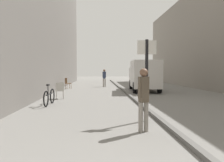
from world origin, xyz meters
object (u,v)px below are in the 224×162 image
at_px(delivery_van, 144,75).
at_px(cafe_chair_near_window, 67,83).
at_px(pedestrian_main_foreground, 104,77).
at_px(bicycle_leaning, 49,97).
at_px(pedestrian_mid_block, 144,95).
at_px(street_sign_post, 147,73).
at_px(cafe_chair_by_doorway, 60,89).

bearing_deg(delivery_van, cafe_chair_near_window, 163.80).
distance_m(pedestrian_main_foreground, bicycle_leaning, 10.95).
bearing_deg(cafe_chair_near_window, pedestrian_mid_block, -13.85).
relative_size(pedestrian_main_foreground, bicycle_leaning, 0.96).
distance_m(pedestrian_main_foreground, pedestrian_mid_block, 15.14).
relative_size(pedestrian_main_foreground, pedestrian_mid_block, 1.01).
distance_m(pedestrian_mid_block, delivery_van, 11.12).
distance_m(pedestrian_main_foreground, street_sign_post, 13.96).
xyz_separation_m(street_sign_post, bicycle_leaning, (-3.82, 3.36, -1.16)).
distance_m(pedestrian_main_foreground, cafe_chair_by_doorway, 8.96).
height_order(delivery_van, cafe_chair_by_doorway, delivery_van).
xyz_separation_m(delivery_van, cafe_chair_near_window, (-6.21, 2.32, -0.70)).
xyz_separation_m(pedestrian_mid_block, cafe_chair_by_doorway, (-3.33, 6.61, -0.42)).
bearing_deg(cafe_chair_near_window, street_sign_post, -10.77).
bearing_deg(cafe_chair_near_window, pedestrian_main_foreground, 90.76).
distance_m(pedestrian_mid_block, cafe_chair_by_doorway, 7.41).
bearing_deg(street_sign_post, delivery_van, -97.57).
xyz_separation_m(pedestrian_main_foreground, cafe_chair_by_doorway, (-2.75, -8.52, -0.43)).
relative_size(pedestrian_main_foreground, delivery_van, 0.34).
bearing_deg(cafe_chair_by_doorway, street_sign_post, -66.98).
bearing_deg(street_sign_post, pedestrian_mid_block, 77.91).
xyz_separation_m(pedestrian_mid_block, cafe_chair_near_window, (-3.85, 13.17, -0.42)).
xyz_separation_m(delivery_van, street_sign_post, (-2.01, -9.65, 0.30)).
distance_m(delivery_van, bicycle_leaning, 8.61).
bearing_deg(cafe_chair_near_window, cafe_chair_by_doorway, -25.64).
distance_m(delivery_van, cafe_chair_by_doorway, 7.14).
relative_size(pedestrian_mid_block, cafe_chair_by_doorway, 1.79).
xyz_separation_m(pedestrian_mid_block, delivery_van, (2.36, 10.86, 0.28)).
relative_size(cafe_chair_near_window, cafe_chair_by_doorway, 1.00).
relative_size(street_sign_post, cafe_chair_by_doorway, 2.77).
relative_size(street_sign_post, cafe_chair_near_window, 2.77).
height_order(pedestrian_mid_block, cafe_chair_by_doorway, pedestrian_mid_block).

